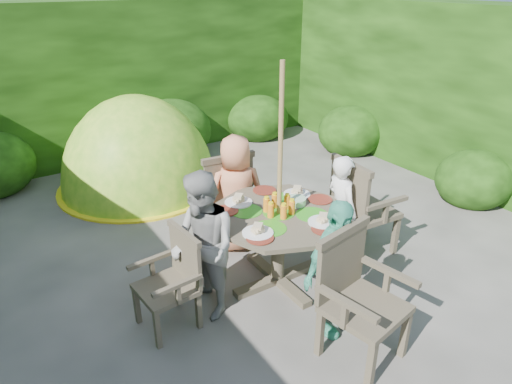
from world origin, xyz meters
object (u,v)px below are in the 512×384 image
garden_chair_front (357,295)px  child_right (341,210)px  parasol_pole (280,183)px  child_front (334,269)px  garden_chair_right (360,206)px  child_back (236,194)px  garden_chair_back (223,194)px  garden_chair_left (173,279)px  dome_tent (142,186)px  child_left (204,247)px  patio_table (279,224)px

garden_chair_front → child_right: bearing=42.2°
parasol_pole → child_front: 0.93m
garden_chair_right → child_back: (-1.08, 0.80, 0.10)m
garden_chair_front → child_right: size_ratio=0.86×
garden_chair_front → child_back: 1.89m
garden_chair_back → child_right: child_right is taller
garden_chair_left → garden_chair_front: (1.08, -1.10, 0.10)m
garden_chair_right → child_front: size_ratio=0.85×
child_right → dome_tent: bearing=27.1°
parasol_pole → garden_chair_left: bearing=179.4°
child_left → child_front: 1.13m
garden_chair_left → child_right: size_ratio=0.71×
garden_chair_front → child_back: child_back is taller
garden_chair_left → child_right: 1.91m
dome_tent → child_back: bearing=-91.7°
patio_table → child_back: 0.80m
child_right → garden_chair_back: bearing=42.8°
child_left → child_front: size_ratio=1.10×
garden_chair_back → child_right: (0.80, -1.09, 0.04)m
garden_chair_back → child_back: 0.31m
dome_tent → child_front: bearing=-95.4°
garden_chair_left → garden_chair_back: (1.10, 1.08, 0.10)m
garden_chair_right → garden_chair_front: bearing=138.6°
garden_chair_back → child_front: (0.00, -1.89, 0.07)m
parasol_pole → child_right: size_ratio=1.83×
garden_chair_front → child_back: (0.02, 1.89, 0.11)m
garden_chair_right → child_left: size_ratio=0.77×
garden_chair_right → garden_chair_back: size_ratio=1.01×
garden_chair_front → child_front: bearing=75.7°
patio_table → child_left: bearing=179.9°
parasol_pole → garden_chair_front: (-0.02, -1.09, -0.55)m
parasol_pole → child_back: (0.00, 0.80, -0.44)m
garden_chair_right → child_right: size_ratio=0.88×
garden_chair_left → child_back: size_ratio=0.64×
garden_chair_left → child_front: 1.38m
child_left → child_back: child_left is taller
garden_chair_right → garden_chair_front: size_ratio=1.02×
garden_chair_front → child_left: child_left is taller
parasol_pole → garden_chair_right: bearing=0.2°
garden_chair_left → garden_chair_front: size_ratio=0.82×
child_left → child_front: child_left is taller
garden_chair_right → child_left: bearing=94.0°
child_left → parasol_pole: bearing=90.7°
child_front → garden_chair_right: bearing=24.7°
child_back → dome_tent: 2.34m
child_left → child_back: 1.13m
patio_table → child_back: size_ratio=1.03×
patio_table → parasol_pole: 0.43m
child_back → garden_chair_back: bearing=-73.4°
parasol_pole → child_front: bearing=-90.2°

